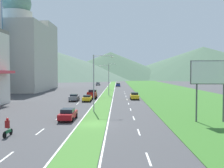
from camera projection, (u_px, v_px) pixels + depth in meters
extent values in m
plane|color=#424244|center=(93.00, 124.00, 29.65)|extent=(600.00, 600.00, 0.00)
cube|color=#477F33|center=(109.00, 90.00, 89.58)|extent=(3.20, 240.00, 0.06)
cube|color=#387028|center=(167.00, 90.00, 89.13)|extent=(24.00, 240.00, 0.06)
cube|color=silver|center=(5.00, 158.00, 17.85)|extent=(0.16, 2.80, 0.01)
cube|color=silver|center=(40.00, 132.00, 25.90)|extent=(0.16, 2.80, 0.01)
cube|color=silver|center=(59.00, 118.00, 33.96)|extent=(0.16, 2.80, 0.01)
cube|color=silver|center=(70.00, 109.00, 42.01)|extent=(0.16, 2.80, 0.01)
cube|color=silver|center=(78.00, 104.00, 50.07)|extent=(0.16, 2.80, 0.01)
cube|color=silver|center=(83.00, 99.00, 58.13)|extent=(0.16, 2.80, 0.01)
cube|color=silver|center=(87.00, 96.00, 66.18)|extent=(0.16, 2.80, 0.01)
cube|color=silver|center=(91.00, 94.00, 74.24)|extent=(0.16, 2.80, 0.01)
cube|color=silver|center=(93.00, 92.00, 82.29)|extent=(0.16, 2.80, 0.01)
cube|color=silver|center=(148.00, 159.00, 17.62)|extent=(0.16, 2.80, 0.01)
cube|color=silver|center=(139.00, 132.00, 25.67)|extent=(0.16, 2.80, 0.01)
cube|color=silver|center=(134.00, 118.00, 33.73)|extent=(0.16, 2.80, 0.01)
cube|color=silver|center=(131.00, 109.00, 41.79)|extent=(0.16, 2.80, 0.01)
cube|color=silver|center=(129.00, 104.00, 49.84)|extent=(0.16, 2.80, 0.01)
cube|color=silver|center=(127.00, 99.00, 57.90)|extent=(0.16, 2.80, 0.01)
cube|color=silver|center=(126.00, 96.00, 65.95)|extent=(0.16, 2.80, 0.01)
cube|color=silver|center=(125.00, 94.00, 74.01)|extent=(0.16, 2.80, 0.01)
cube|color=silver|center=(124.00, 92.00, 82.07)|extent=(0.16, 2.80, 0.01)
cube|color=silver|center=(105.00, 90.00, 89.62)|extent=(0.16, 240.00, 0.01)
cube|color=silver|center=(114.00, 90.00, 89.55)|extent=(0.16, 240.00, 0.01)
cube|color=#B7B2A8|center=(18.00, 58.00, 81.97)|extent=(16.36, 16.36, 22.45)
cylinder|color=beige|center=(17.00, 17.00, 81.42)|extent=(9.54, 9.54, 3.64)
sphere|color=slate|center=(17.00, 3.00, 81.23)|extent=(9.09, 9.09, 9.09)
cube|color=#B7B2A8|center=(37.00, 56.00, 100.88)|extent=(13.80, 13.80, 25.83)
cone|color=#516B56|center=(49.00, 64.00, 250.65)|extent=(185.53, 185.53, 30.15)
cone|color=#47664C|center=(111.00, 66.00, 271.20)|extent=(144.93, 144.93, 29.29)
cone|color=#47664C|center=(203.00, 63.00, 287.61)|extent=(221.33, 221.33, 36.72)
cylinder|color=#99999E|center=(94.00, 83.00, 39.16)|extent=(0.18, 0.18, 8.94)
cylinder|color=#99999E|center=(103.00, 56.00, 38.97)|extent=(2.93, 0.15, 0.10)
ellipsoid|color=silver|center=(112.00, 57.00, 38.97)|extent=(0.56, 0.28, 0.20)
cylinder|color=#99999E|center=(109.00, 80.00, 67.50)|extent=(0.18, 0.18, 8.37)
cylinder|color=#99999E|center=(104.00, 65.00, 67.40)|extent=(2.29, 0.18, 0.10)
ellipsoid|color=silver|center=(100.00, 66.00, 67.47)|extent=(0.56, 0.28, 0.20)
cylinder|color=#99999E|center=(109.00, 76.00, 95.86)|extent=(0.18, 0.18, 9.84)
cylinder|color=#99999E|center=(112.00, 64.00, 95.63)|extent=(2.56, 0.11, 0.10)
ellipsoid|color=silver|center=(115.00, 64.00, 95.62)|extent=(0.56, 0.28, 0.20)
cylinder|color=#4C4C51|center=(196.00, 103.00, 30.86)|extent=(0.20, 0.20, 4.79)
cylinder|color=#4C4C51|center=(224.00, 103.00, 30.79)|extent=(0.20, 0.20, 4.79)
cube|color=silver|center=(211.00, 72.00, 30.57)|extent=(4.73, 0.16, 2.73)
cube|color=#4C4C51|center=(210.00, 72.00, 30.69)|extent=(4.93, 0.08, 2.93)
cube|color=slate|center=(98.00, 84.00, 125.85)|extent=(1.87, 4.03, 0.70)
cube|color=black|center=(98.00, 83.00, 125.67)|extent=(1.61, 1.78, 0.50)
cylinder|color=black|center=(96.00, 85.00, 127.14)|extent=(0.22, 0.64, 0.64)
cylinder|color=black|center=(100.00, 85.00, 127.10)|extent=(0.22, 0.64, 0.64)
cylinder|color=black|center=(96.00, 85.00, 124.64)|extent=(0.22, 0.64, 0.64)
cylinder|color=black|center=(100.00, 85.00, 124.60)|extent=(0.22, 0.64, 0.64)
cube|color=yellow|center=(87.00, 98.00, 53.89)|extent=(1.72, 4.07, 0.65)
cube|color=black|center=(87.00, 96.00, 53.71)|extent=(1.48, 1.79, 0.40)
cylinder|color=black|center=(84.00, 99.00, 55.19)|extent=(0.22, 0.64, 0.64)
cylinder|color=black|center=(92.00, 99.00, 55.15)|extent=(0.22, 0.64, 0.64)
cylinder|color=black|center=(83.00, 101.00, 52.66)|extent=(0.22, 0.64, 0.64)
cylinder|color=black|center=(90.00, 101.00, 52.63)|extent=(0.22, 0.64, 0.64)
cube|color=maroon|center=(68.00, 115.00, 32.37)|extent=(1.75, 4.72, 0.69)
cube|color=black|center=(68.00, 111.00, 32.16)|extent=(1.50, 2.08, 0.49)
cylinder|color=black|center=(64.00, 116.00, 33.87)|extent=(0.22, 0.64, 0.64)
cylinder|color=black|center=(76.00, 116.00, 33.83)|extent=(0.22, 0.64, 0.64)
cylinder|color=black|center=(59.00, 120.00, 30.94)|extent=(0.22, 0.64, 0.64)
cylinder|color=black|center=(72.00, 120.00, 30.91)|extent=(0.22, 0.64, 0.64)
cube|color=slate|center=(74.00, 98.00, 54.71)|extent=(1.74, 4.17, 0.76)
cube|color=black|center=(74.00, 95.00, 54.51)|extent=(1.50, 1.83, 0.43)
cylinder|color=black|center=(71.00, 99.00, 56.03)|extent=(0.22, 0.64, 0.64)
cylinder|color=black|center=(79.00, 99.00, 56.00)|extent=(0.22, 0.64, 0.64)
cylinder|color=black|center=(69.00, 100.00, 53.45)|extent=(0.22, 0.64, 0.64)
cylinder|color=black|center=(77.00, 100.00, 53.41)|extent=(0.22, 0.64, 0.64)
cube|color=navy|center=(118.00, 85.00, 115.12)|extent=(1.88, 4.48, 0.77)
cube|color=black|center=(118.00, 84.00, 115.27)|extent=(1.61, 1.97, 0.47)
cylinder|color=black|center=(120.00, 86.00, 113.73)|extent=(0.22, 0.64, 0.64)
cylinder|color=black|center=(116.00, 86.00, 113.77)|extent=(0.22, 0.64, 0.64)
cylinder|color=black|center=(120.00, 86.00, 116.51)|extent=(0.22, 0.64, 0.64)
cylinder|color=black|center=(116.00, 86.00, 116.55)|extent=(0.22, 0.64, 0.64)
cube|color=yellow|center=(134.00, 96.00, 58.10)|extent=(1.85, 4.26, 0.77)
cube|color=black|center=(134.00, 94.00, 58.25)|extent=(1.59, 1.88, 0.53)
cylinder|color=black|center=(139.00, 99.00, 56.78)|extent=(0.22, 0.64, 0.64)
cylinder|color=black|center=(131.00, 99.00, 56.82)|extent=(0.22, 0.64, 0.64)
cylinder|color=black|center=(138.00, 97.00, 59.42)|extent=(0.22, 0.64, 0.64)
cylinder|color=black|center=(130.00, 97.00, 59.46)|extent=(0.22, 0.64, 0.64)
cube|color=maroon|center=(92.00, 95.00, 60.45)|extent=(2.00, 5.40, 0.80)
cube|color=black|center=(93.00, 91.00, 62.01)|extent=(1.84, 2.00, 0.80)
cube|color=maroon|center=(88.00, 93.00, 59.35)|extent=(0.10, 3.20, 0.44)
cube|color=maroon|center=(96.00, 93.00, 59.30)|extent=(0.10, 3.20, 0.44)
cube|color=maroon|center=(91.00, 93.00, 57.78)|extent=(1.84, 0.10, 0.44)
cylinder|color=black|center=(89.00, 96.00, 62.11)|extent=(0.26, 0.80, 0.80)
cylinder|color=black|center=(97.00, 96.00, 62.06)|extent=(0.26, 0.80, 0.80)
cylinder|color=black|center=(87.00, 97.00, 58.87)|extent=(0.26, 0.80, 0.80)
cylinder|color=black|center=(95.00, 97.00, 58.83)|extent=(0.26, 0.80, 0.80)
cylinder|color=black|center=(11.00, 132.00, 24.61)|extent=(0.10, 0.60, 0.60)
cylinder|color=black|center=(5.00, 135.00, 23.21)|extent=(0.12, 0.60, 0.60)
cube|color=#0C5128|center=(8.00, 132.00, 23.91)|extent=(0.20, 1.12, 0.25)
ellipsoid|color=#0C5128|center=(9.00, 127.00, 24.09)|extent=(0.24, 0.44, 0.24)
cube|color=maroon|center=(7.00, 124.00, 23.78)|extent=(0.36, 0.28, 0.70)
sphere|color=red|center=(7.00, 119.00, 23.81)|extent=(0.26, 0.26, 0.26)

